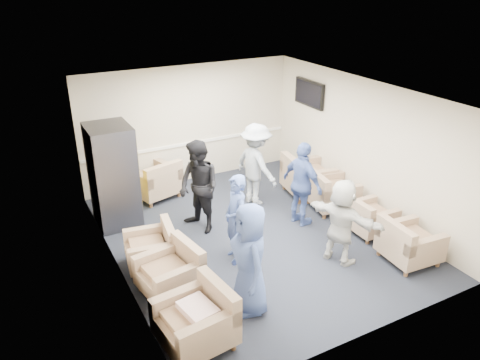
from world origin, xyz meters
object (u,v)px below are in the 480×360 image
armchair_right_midnear (368,219)px  vending_machine (113,176)px  armchair_right_far (305,178)px  person_back_left (199,187)px  armchair_left_mid (173,273)px  person_front_left (250,259)px  person_mid_right (302,184)px  armchair_right_midfar (330,193)px  person_back_right (256,165)px  armchair_corner (156,182)px  person_front_right (342,221)px  person_mid_left (236,219)px  armchair_right_near (407,244)px  armchair_left_far (154,249)px  armchair_left_near (199,321)px

armchair_right_midnear → vending_machine: bearing=57.5°
armchair_right_far → vending_machine: 4.10m
person_back_left → armchair_left_mid: bearing=-52.2°
person_front_left → person_mid_right: (2.13, 1.76, -0.01)m
armchair_right_midfar → vending_machine: (-4.03, 1.53, 0.64)m
person_back_right → armchair_right_midnear: bearing=-160.2°
person_back_left → armchair_right_midnear: bearing=43.1°
armchair_corner → person_back_left: person_back_left is taller
armchair_right_midfar → person_front_right: bearing=156.2°
person_mid_left → armchair_right_near: bearing=62.5°
armchair_corner → vending_machine: 1.38m
armchair_right_midnear → person_back_left: bearing=60.3°
armchair_right_near → armchair_right_midnear: armchair_right_near is taller
armchair_right_near → vending_machine: vending_machine is taller
person_front_right → person_front_left: bearing=81.2°
armchair_left_mid → person_front_right: size_ratio=0.64×
armchair_corner → person_back_left: bearing=83.3°
armchair_right_midfar → person_back_right: 1.64m
armchair_left_far → person_back_right: person_back_right is taller
armchair_right_midfar → person_back_left: person_back_left is taller
person_mid_left → person_mid_right: bearing=109.1°
person_front_left → person_back_right: (1.79, 2.94, 0.03)m
armchair_right_midnear → person_front_left: size_ratio=0.46×
armchair_left_mid → person_front_left: 1.33m
armchair_right_midnear → person_back_right: person_back_right is taller
vending_machine → person_back_left: vending_machine is taller
armchair_right_near → armchair_right_midfar: size_ratio=0.89×
person_mid_left → person_back_left: size_ratio=0.87×
armchair_right_far → vending_machine: (-3.99, 0.72, 0.61)m
armchair_left_far → armchair_right_near: armchair_right_near is taller
person_mid_left → person_back_right: (1.35, 1.68, 0.10)m
person_mid_right → person_front_right: size_ratio=1.11×
vending_machine → person_back_right: size_ratio=1.13×
armchair_left_near → person_back_right: size_ratio=0.56×
vending_machine → person_front_right: 4.33m
person_mid_right → armchair_right_midfar: bearing=-84.8°
person_front_right → person_back_left: bearing=19.0°
person_mid_left → armchair_left_mid: bearing=-71.6°
armchair_right_far → person_front_left: (-2.97, -2.79, 0.47)m
person_front_left → person_back_right: 3.44m
vending_machine → armchair_corner: bearing=33.2°
armchair_left_mid → armchair_right_near: size_ratio=1.07×
armchair_right_near → person_back_left: person_back_left is taller
armchair_right_far → person_back_left: size_ratio=0.61×
armchair_left_far → person_back_left: person_back_left is taller
person_mid_left → person_mid_right: size_ratio=0.93×
person_mid_left → person_back_right: 2.16m
armchair_right_midfar → vending_machine: size_ratio=0.51×
person_front_right → armchair_right_far: bearing=-42.5°
armchair_right_midnear → armchair_right_far: size_ratio=0.72×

